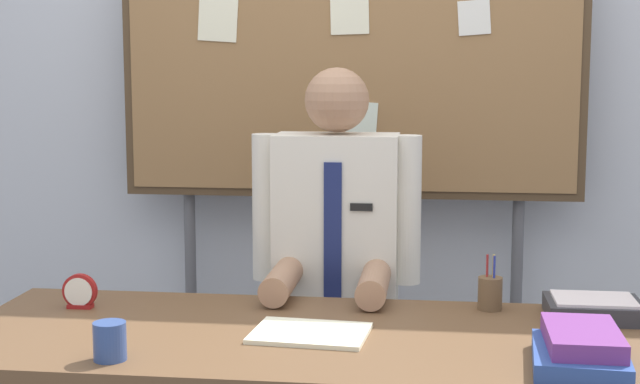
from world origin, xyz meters
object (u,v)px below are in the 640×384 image
at_px(desk_clock, 80,293).
at_px(coffee_mug, 110,341).
at_px(book_stack, 581,349).
at_px(pen_holder, 490,293).
at_px(desk, 311,365).
at_px(person, 336,304).
at_px(bulletin_board, 350,75).
at_px(open_notebook, 312,333).
at_px(paper_tray, 594,308).

distance_m(desk_clock, coffee_mug, 0.51).
xyz_separation_m(book_stack, pen_holder, (-0.18, 0.49, 0.01)).
xyz_separation_m(desk, person, (0.00, 0.61, 0.01)).
relative_size(bulletin_board, open_notebook, 6.49).
bearing_deg(person, coffee_mug, -116.66).
bearing_deg(coffee_mug, paper_tray, 23.34).
xyz_separation_m(desk, bulletin_board, (-0.00, 1.08, 0.75)).
bearing_deg(paper_tray, desk, -162.37).
distance_m(desk, coffee_mug, 0.54).
xyz_separation_m(person, bulletin_board, (-0.00, 0.47, 0.75)).
distance_m(desk, bulletin_board, 1.32).
bearing_deg(desk, book_stack, -15.63).
relative_size(book_stack, desk_clock, 3.09).
xyz_separation_m(desk, book_stack, (0.66, -0.19, 0.13)).
xyz_separation_m(person, open_notebook, (0.00, -0.63, 0.09)).
relative_size(desk, desk_clock, 18.71).
height_order(person, paper_tray, person).
height_order(desk_clock, pen_holder, pen_holder).
bearing_deg(desk, open_notebook, -78.93).
distance_m(book_stack, coffee_mug, 1.11).
relative_size(desk_clock, paper_tray, 0.39).
distance_m(book_stack, desk_clock, 1.41).
bearing_deg(open_notebook, desk, 101.07).
height_order(person, book_stack, person).
xyz_separation_m(coffee_mug, paper_tray, (1.21, 0.52, -0.02)).
relative_size(desk_clock, coffee_mug, 1.09).
xyz_separation_m(desk_clock, coffee_mug, (0.25, -0.45, 0.00)).
bearing_deg(open_notebook, coffee_mug, -150.09).
xyz_separation_m(person, pen_holder, (0.48, -0.31, 0.13)).
height_order(open_notebook, paper_tray, paper_tray).
distance_m(bulletin_board, pen_holder, 1.10).
distance_m(desk, desk_clock, 0.73).
distance_m(desk, book_stack, 0.70).
relative_size(desk, book_stack, 6.05).
height_order(desk, book_stack, book_stack).
height_order(book_stack, coffee_mug, coffee_mug).
bearing_deg(paper_tray, book_stack, -103.12).
bearing_deg(open_notebook, book_stack, -14.10).
relative_size(person, paper_tray, 5.58).
height_order(bulletin_board, desk_clock, bulletin_board).
bearing_deg(bulletin_board, coffee_mug, -108.21).
bearing_deg(pen_holder, desk_clock, -173.64).
distance_m(person, coffee_mug, 1.01).
bearing_deg(coffee_mug, desk_clock, 119.41).
xyz_separation_m(desk_clock, pen_holder, (1.18, 0.13, 0.00)).
xyz_separation_m(person, paper_tray, (0.76, -0.37, 0.11)).
distance_m(open_notebook, paper_tray, 0.80).
bearing_deg(paper_tray, bulletin_board, 132.28).
bearing_deg(desk_clock, pen_holder, 6.36).
distance_m(bulletin_board, desk_clock, 1.31).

